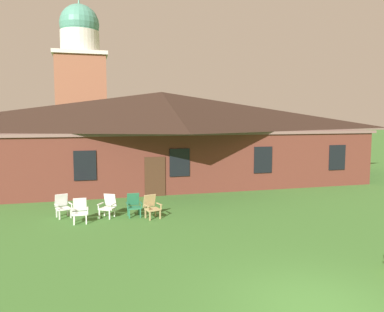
% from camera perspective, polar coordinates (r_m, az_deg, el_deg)
% --- Properties ---
extents(ground_plane, '(200.00, 200.00, 0.00)m').
position_cam_1_polar(ground_plane, '(9.44, 18.07, -20.74)').
color(ground_plane, '#3D702D').
extents(brick_building, '(25.39, 10.40, 5.81)m').
position_cam_1_polar(brick_building, '(25.35, -4.53, 3.02)').
color(brick_building, brown).
rests_on(brick_building, ground).
extents(dome_tower, '(5.18, 5.18, 16.25)m').
position_cam_1_polar(dome_tower, '(41.11, -16.13, 9.94)').
color(dome_tower, '#93563D').
rests_on(dome_tower, ground).
extents(lawn_chair_by_porch, '(0.75, 0.81, 0.96)m').
position_cam_1_polar(lawn_chair_by_porch, '(17.06, -18.67, -6.96)').
color(lawn_chair_by_porch, white).
rests_on(lawn_chair_by_porch, ground).
extents(lawn_chair_near_door, '(0.64, 0.67, 0.96)m').
position_cam_1_polar(lawn_chair_near_door, '(16.02, -16.30, -7.71)').
color(lawn_chair_near_door, white).
rests_on(lawn_chair_near_door, ground).
extents(lawn_chair_left_end, '(0.83, 0.86, 0.96)m').
position_cam_1_polar(lawn_chair_left_end, '(16.58, -12.32, -7.15)').
color(lawn_chair_left_end, silver).
rests_on(lawn_chair_left_end, ground).
extents(lawn_chair_middle, '(0.65, 0.67, 0.96)m').
position_cam_1_polar(lawn_chair_middle, '(16.53, -8.66, -7.12)').
color(lawn_chair_middle, '#28704C').
rests_on(lawn_chair_middle, ground).
extents(lawn_chair_right_end, '(0.74, 0.79, 0.96)m').
position_cam_1_polar(lawn_chair_right_end, '(16.16, -6.05, -7.39)').
color(lawn_chair_right_end, tan).
rests_on(lawn_chair_right_end, ground).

